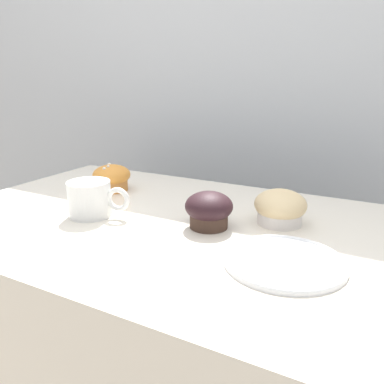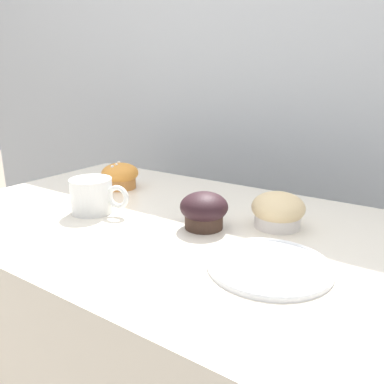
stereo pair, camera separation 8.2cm
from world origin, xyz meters
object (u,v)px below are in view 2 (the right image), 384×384
object	(u,v)px
muffin_back_right	(204,210)
serving_plate	(269,265)
coffee_cup	(93,195)
muffin_front_center	(120,176)
muffin_back_left	(278,211)

from	to	relation	value
muffin_back_right	serving_plate	size ratio (longest dim) A/B	0.49
coffee_cup	serving_plate	world-z (taller)	coffee_cup
muffin_front_center	muffin_back_left	xyz separation A→B (m)	(0.46, -0.03, -0.00)
muffin_front_center	serving_plate	xyz separation A→B (m)	(0.51, -0.20, -0.03)
muffin_front_center	serving_plate	world-z (taller)	muffin_front_center
coffee_cup	serving_plate	size ratio (longest dim) A/B	0.70
muffin_front_center	muffin_back_left	bearing A→B (deg)	-3.58
muffin_front_center	coffee_cup	distance (m)	0.19
muffin_front_center	serving_plate	size ratio (longest dim) A/B	0.50
muffin_back_left	serving_plate	bearing A→B (deg)	-72.34
muffin_back_left	coffee_cup	distance (m)	0.40
muffin_front_center	coffee_cup	size ratio (longest dim) A/B	0.73
serving_plate	coffee_cup	bearing A→B (deg)	176.66
muffin_back_right	serving_plate	world-z (taller)	muffin_back_right
muffin_back_left	muffin_back_right	xyz separation A→B (m)	(-0.12, -0.09, 0.00)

